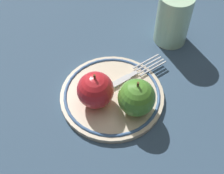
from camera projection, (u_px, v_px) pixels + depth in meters
The scene contains 6 objects.
ground_plane at pixel (112, 93), 0.60m from camera, with size 2.00×2.00×0.00m, color #38526C.
plate at pixel (112, 95), 0.59m from camera, with size 0.20×0.20×0.01m.
apple_red_whole at pixel (95, 90), 0.55m from camera, with size 0.07×0.07×0.07m.
apple_second_whole at pixel (137, 98), 0.54m from camera, with size 0.07×0.07×0.07m.
fork at pixel (123, 80), 0.60m from camera, with size 0.19×0.03×0.00m.
drinking_glass at pixel (173, 19), 0.65m from camera, with size 0.07×0.07×0.11m, color #C0EDC1.
Camera 1 is at (0.19, 0.30, 0.48)m, focal length 50.00 mm.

